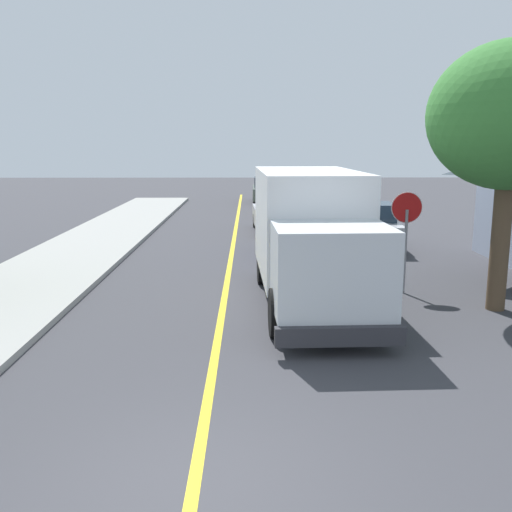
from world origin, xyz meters
The scene contains 10 objects.
ground_plane centered at (0.00, 0.00, 0.00)m, with size 120.00×120.00×0.00m, color #38383D.
centre_line_yellow centered at (0.00, 10.00, 0.00)m, with size 0.16×56.00×0.01m, color gold.
box_truck centered at (2.14, 7.88, 1.77)m, with size 2.68×7.27×3.20m.
parked_car_near centered at (2.12, 13.65, 0.79)m, with size 1.86×4.43×1.67m.
parked_car_mid centered at (1.76, 19.43, 0.79)m, with size 1.97×4.47×1.67m.
parked_car_far centered at (1.94, 25.70, 0.79)m, with size 1.92×4.45×1.67m.
parked_car_furthest centered at (1.75, 32.17, 0.79)m, with size 1.81×4.40×1.67m.
parked_van_across centered at (5.20, 15.60, 0.79)m, with size 1.97×4.47×1.67m.
stop_sign centered at (4.68, 8.72, 1.86)m, with size 0.80×0.10×2.65m.
street_tree_far_side centered at (6.47, 7.17, 4.44)m, with size 3.67×3.67×6.13m.
Camera 1 is at (0.65, -6.01, 3.88)m, focal length 40.62 mm.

